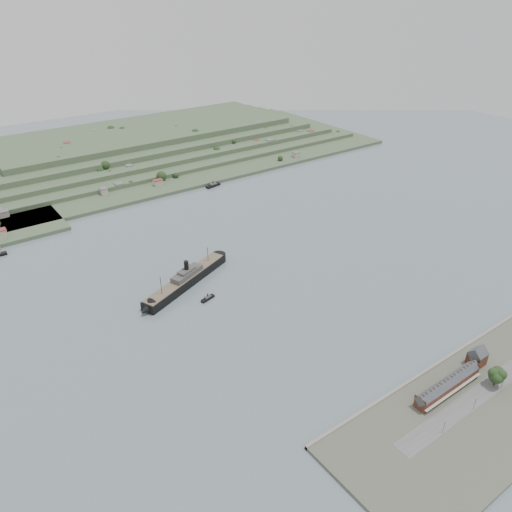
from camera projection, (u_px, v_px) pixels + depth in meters
ground at (289, 276)px, 438.33m from camera, size 1400.00×1400.00×0.00m
near_shore at (482, 403)px, 305.62m from camera, size 220.00×80.00×2.60m
terrace_row at (448, 385)px, 310.92m from camera, size 55.60×9.80×11.07m
gabled_building at (477, 356)px, 332.38m from camera, size 10.40×10.18×14.09m
far_peninsula at (133, 150)px, 725.21m from camera, size 760.00×309.00×30.00m
steamship at (184, 281)px, 421.59m from camera, size 104.61×52.43×26.45m
tugboat at (208, 298)px, 405.56m from camera, size 13.37×6.60×5.81m
ferry_east at (213, 185)px, 627.83m from camera, size 21.11×9.34×7.66m
fig_tree at (498, 375)px, 313.45m from camera, size 12.24×10.60×13.66m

